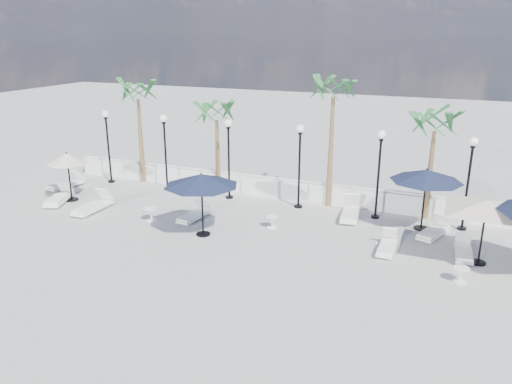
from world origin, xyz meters
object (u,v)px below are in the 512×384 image
at_px(lounger_2, 93,206).
at_px(lounger_1, 59,197).
at_px(parasol_navy_mid, 427,176).
at_px(lounger_0, 66,183).
at_px(lounger_7, 464,251).
at_px(parasol_navy_left, 201,180).
at_px(parasol_cream_sq_a, 487,200).
at_px(lounger_6, 387,246).
at_px(lounger_5, 434,231).
at_px(parasol_cream_small, 67,159).
at_px(lounger_3, 194,215).
at_px(lounger_4, 350,212).

bearing_deg(lounger_2, lounger_1, 171.06).
distance_m(lounger_1, parasol_navy_mid, 16.48).
bearing_deg(lounger_0, lounger_7, 8.05).
relative_size(lounger_7, parasol_navy_left, 0.62).
bearing_deg(parasol_navy_left, lounger_2, 175.26).
bearing_deg(parasol_navy_left, parasol_cream_sq_a, 8.00).
bearing_deg(parasol_cream_sq_a, lounger_2, -176.65).
relative_size(lounger_6, lounger_7, 0.96).
xyz_separation_m(lounger_5, lounger_6, (-1.48, -2.07, -0.02)).
bearing_deg(lounger_5, parasol_cream_small, -153.57).
xyz_separation_m(lounger_3, parasol_cream_small, (-6.67, 0.04, 1.80)).
bearing_deg(parasol_navy_mid, lounger_6, -109.36).
bearing_deg(parasol_navy_left, lounger_3, 131.53).
bearing_deg(lounger_7, lounger_5, 123.10).
xyz_separation_m(parasol_navy_left, parasol_cream_small, (-7.85, 1.36, -0.23)).
bearing_deg(parasol_navy_mid, lounger_3, -163.83).
bearing_deg(lounger_5, lounger_7, -33.66).
distance_m(lounger_4, parasol_cream_small, 13.24).
xyz_separation_m(lounger_1, lounger_3, (6.94, 0.49, -0.04)).
relative_size(lounger_2, lounger_4, 0.96).
height_order(lounger_1, lounger_7, lounger_1).
relative_size(lounger_5, lounger_7, 1.11).
distance_m(lounger_6, parasol_navy_left, 7.37).
xyz_separation_m(parasol_navy_left, parasol_navy_mid, (7.94, 3.97, 0.01)).
bearing_deg(parasol_navy_mid, lounger_5, -52.04).
relative_size(lounger_5, lounger_6, 1.15).
distance_m(lounger_0, lounger_1, 2.40).
xyz_separation_m(lounger_0, parasol_cream_sq_a, (19.59, -1.38, 2.08)).
bearing_deg(lounger_3, parasol_cream_small, -174.59).
height_order(lounger_3, lounger_7, lounger_3).
distance_m(parasol_navy_mid, parasol_cream_sq_a, 3.33).
xyz_separation_m(lounger_3, parasol_cream_sq_a, (11.25, 0.09, 2.10)).
bearing_deg(lounger_0, lounger_4, 16.23).
bearing_deg(parasol_navy_left, lounger_1, 174.08).
bearing_deg(lounger_3, parasol_navy_mid, 21.89).
height_order(lounger_3, lounger_6, lounger_3).
height_order(lounger_2, parasol_navy_left, parasol_navy_left).
xyz_separation_m(lounger_6, parasol_cream_small, (-14.82, 0.14, 1.81)).
height_order(lounger_3, parasol_cream_small, parasol_cream_small).
relative_size(lounger_1, parasol_navy_mid, 0.77).
relative_size(lounger_1, parasol_cream_small, 0.94).
height_order(parasol_navy_mid, parasol_cream_sq_a, parasol_navy_mid).
relative_size(lounger_0, lounger_3, 1.09).
bearing_deg(lounger_5, lounger_4, -173.42).
xyz_separation_m(lounger_1, lounger_7, (17.70, 0.95, -0.04)).
height_order(lounger_3, lounger_4, lounger_4).
relative_size(lounger_1, lounger_4, 1.01).
relative_size(lounger_5, parasol_cream_sq_a, 0.39).
height_order(parasol_navy_left, parasol_cream_small, parasol_navy_left).
xyz_separation_m(lounger_2, lounger_3, (4.67, 0.84, -0.04)).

